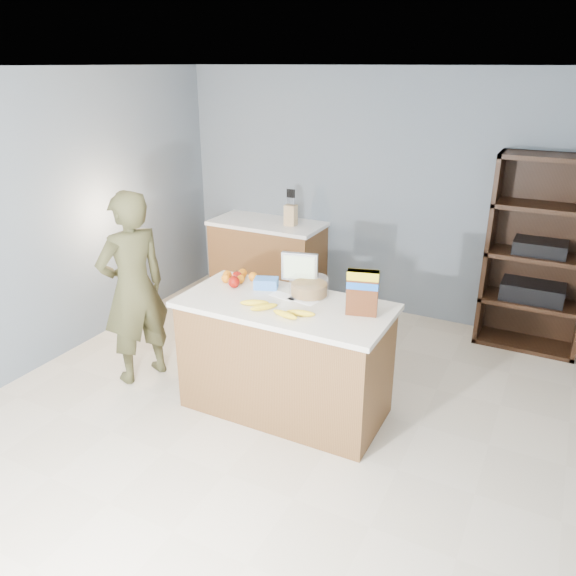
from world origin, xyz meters
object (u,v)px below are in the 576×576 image
at_px(counter_peninsula, 285,362).
at_px(person, 133,289).
at_px(cereal_box, 362,289).
at_px(tv, 299,268).
at_px(shelving_unit, 538,258).

xyz_separation_m(counter_peninsula, person, (-1.33, -0.12, 0.40)).
bearing_deg(cereal_box, tv, 157.36).
bearing_deg(counter_peninsula, tv, 96.73).
height_order(tv, cereal_box, cereal_box).
bearing_deg(cereal_box, counter_peninsula, -173.29).
distance_m(counter_peninsula, cereal_box, 0.88).
relative_size(tv, cereal_box, 0.88).
distance_m(shelving_unit, tv, 2.36).
bearing_deg(tv, counter_peninsula, -83.27).
relative_size(counter_peninsula, tv, 5.53).
bearing_deg(cereal_box, person, -174.46).
height_order(counter_peninsula, tv, tv).
bearing_deg(shelving_unit, person, -143.06).
bearing_deg(counter_peninsula, cereal_box, 6.71).
bearing_deg(shelving_unit, tv, -132.49).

